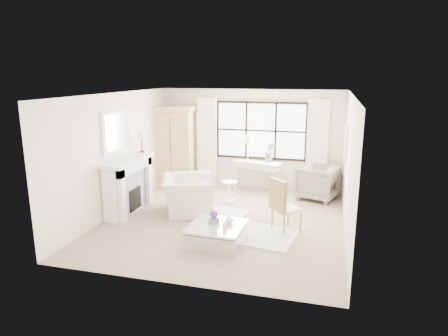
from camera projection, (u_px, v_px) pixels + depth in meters
The scene contains 32 objects.
floor at pixel (224, 221), 8.63m from camera, with size 5.50×5.50×0.00m, color gray.
ceiling at pixel (224, 94), 8.00m from camera, with size 5.50×5.50×0.00m, color white.
wall_back at pixel (250, 139), 10.90m from camera, with size 5.00×5.00×0.00m, color white.
wall_front at pixel (174, 199), 5.73m from camera, with size 5.00×5.00×0.00m, color white.
wall_left at pixel (116, 154), 8.95m from camera, with size 5.50×5.50×0.00m, color white.
wall_right at pixel (349, 167), 7.68m from camera, with size 5.50×5.50×0.00m, color white.
window_pane at pixel (261, 131), 10.74m from camera, with size 2.40×0.02×1.50m, color white.
window_frame at pixel (261, 131), 10.73m from camera, with size 2.50×0.04×1.50m, color black, non-canonical shape.
curtain_rod at pixel (261, 98), 10.48m from camera, with size 0.04×0.04×3.30m, color #BE8A42.
curtain_left at pixel (207, 142), 11.13m from camera, with size 0.55×0.10×2.47m, color white.
curtain_right at pixel (317, 147), 10.38m from camera, with size 0.55×0.10×2.47m, color white.
fireplace at pixel (127, 185), 9.05m from camera, with size 0.58×1.66×1.26m.
mirror_frame at pixel (116, 132), 8.82m from camera, with size 0.05×1.15×0.95m, color white.
mirror_glass at pixel (117, 132), 8.82m from camera, with size 0.02×1.00×0.80m, color silver.
art_frame at pixel (346, 142), 9.24m from camera, with size 0.04×0.62×0.82m, color white.
art_canvas at pixel (345, 142), 9.25m from camera, with size 0.01×0.52×0.72m, color beige.
mantel_lamp at pixel (141, 136), 9.49m from camera, with size 0.22×0.22×0.51m.
armoire at pixel (175, 146), 11.09m from camera, with size 1.17×0.78×2.24m.
console_table at pixel (257, 176), 10.81m from camera, with size 1.38×0.84×0.80m.
console_lamp at pixel (248, 140), 10.66m from camera, with size 0.28×0.28×0.69m.
orchid_plant at pixel (270, 152), 10.59m from camera, with size 0.29×0.23×0.52m, color #556C48.
side_table at pixel (230, 188), 9.89m from camera, with size 0.40×0.40×0.51m.
rug_left at pixel (211, 213), 9.10m from camera, with size 1.54×1.09×0.03m, color silver.
rug_right at pixel (255, 234), 7.87m from camera, with size 1.55×1.16×0.03m, color white.
club_armchair at pixel (188, 195), 9.07m from camera, with size 1.26×1.10×0.82m, color silver.
wingback_chair at pixel (317, 182), 10.06m from camera, with size 0.92×0.95×0.86m, color gray.
french_chair at pixel (285, 216), 8.03m from camera, with size 0.68×0.68×1.08m.
coffee_table at pixel (217, 235), 7.42m from camera, with size 1.04×1.04×0.38m.
planter_box at pixel (214, 221), 7.42m from camera, with size 0.15×0.15×0.11m, color slate.
planter_flowers at pixel (214, 214), 7.39m from camera, with size 0.15×0.15×0.15m, color #5F317B.
pillar_candle at pixel (225, 225), 7.19m from camera, with size 0.08×0.08×0.12m, color #EDE8CF.
coffee_vase at pixel (229, 219), 7.43m from camera, with size 0.15×0.15×0.16m, color silver.
Camera 1 is at (2.11, -7.85, 3.12)m, focal length 32.00 mm.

